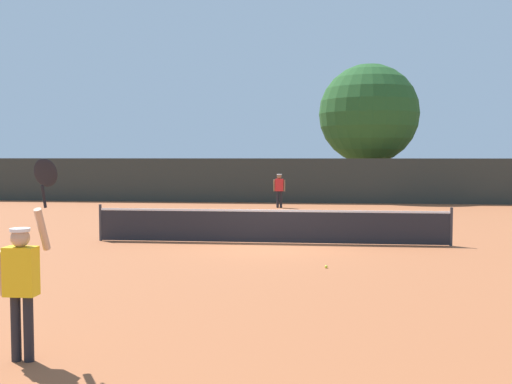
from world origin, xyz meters
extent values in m
plane|color=#9E5633|center=(0.00, 0.00, 0.00)|extent=(120.00, 120.00, 0.00)
cube|color=#232328|center=(0.00, 0.00, 0.48)|extent=(10.03, 0.03, 0.91)
cube|color=white|center=(0.00, 0.00, 0.93)|extent=(10.03, 0.04, 0.06)
cylinder|color=#333338|center=(-5.01, 0.00, 0.54)|extent=(0.08, 0.08, 1.07)
cylinder|color=#333338|center=(5.01, 0.00, 0.54)|extent=(0.08, 0.08, 1.07)
cube|color=#2D332D|center=(0.00, 15.03, 1.18)|extent=(38.23, 0.12, 2.36)
cube|color=yellow|center=(-2.18, -10.23, 1.10)|extent=(0.38, 0.22, 0.59)
sphere|color=tan|center=(-2.18, -10.23, 1.51)|extent=(0.23, 0.23, 0.23)
cylinder|color=white|center=(-2.18, -10.23, 1.60)|extent=(0.24, 0.24, 0.04)
cylinder|color=black|center=(-2.26, -10.23, 0.40)|extent=(0.12, 0.12, 0.80)
cylinder|color=black|center=(-2.10, -10.23, 0.40)|extent=(0.12, 0.12, 0.80)
cylinder|color=tan|center=(-2.42, -10.23, 1.07)|extent=(0.09, 0.17, 0.57)
cylinder|color=tan|center=(-1.94, -10.15, 1.60)|extent=(0.09, 0.32, 0.54)
cylinder|color=black|center=(-1.94, -10.09, 1.99)|extent=(0.04, 0.11, 0.28)
ellipsoid|color=black|center=(-1.94, -10.03, 2.28)|extent=(0.30, 0.13, 0.36)
cube|color=red|center=(-0.54, 11.84, 1.10)|extent=(0.38, 0.22, 0.59)
sphere|color=#8C6647|center=(-0.54, 11.84, 1.50)|extent=(0.23, 0.23, 0.23)
cylinder|color=white|center=(-0.54, 11.84, 1.60)|extent=(0.24, 0.24, 0.04)
cylinder|color=black|center=(-0.62, 11.84, 0.40)|extent=(0.12, 0.12, 0.80)
cylinder|color=black|center=(-0.46, 11.84, 0.40)|extent=(0.12, 0.12, 0.80)
cylinder|color=#8C6647|center=(-0.78, 11.84, 1.07)|extent=(0.09, 0.17, 0.57)
cylinder|color=#8C6647|center=(-0.30, 11.84, 1.07)|extent=(0.09, 0.16, 0.57)
sphere|color=#CCE033|center=(1.54, -3.72, 0.03)|extent=(0.07, 0.07, 0.07)
cylinder|color=brown|center=(4.17, 18.25, 1.38)|extent=(0.56, 0.56, 2.75)
sphere|color=#235123|center=(4.17, 18.25, 4.89)|extent=(5.70, 5.70, 5.70)
cube|color=#B7B7BC|center=(-7.95, 23.92, 0.60)|extent=(1.96, 4.23, 0.90)
cube|color=#2D333D|center=(-7.95, 23.62, 1.37)|extent=(1.73, 2.22, 0.64)
cylinder|color=black|center=(-8.80, 25.32, 0.30)|extent=(0.22, 0.60, 0.60)
cylinder|color=black|center=(-7.10, 25.32, 0.30)|extent=(0.22, 0.60, 0.60)
cylinder|color=black|center=(-8.80, 22.52, 0.30)|extent=(0.22, 0.60, 0.60)
cylinder|color=black|center=(-7.10, 22.52, 0.30)|extent=(0.22, 0.60, 0.60)
cube|color=white|center=(6.66, 22.31, 0.60)|extent=(2.48, 4.43, 0.90)
cube|color=#2D333D|center=(6.66, 22.01, 1.37)|extent=(2.00, 2.42, 0.64)
cylinder|color=black|center=(5.81, 23.71, 0.30)|extent=(0.22, 0.60, 0.60)
cylinder|color=black|center=(7.51, 23.71, 0.30)|extent=(0.22, 0.60, 0.60)
cylinder|color=black|center=(5.81, 20.91, 0.30)|extent=(0.22, 0.60, 0.60)
cylinder|color=black|center=(7.51, 20.91, 0.30)|extent=(0.22, 0.60, 0.60)
cube|color=red|center=(9.90, 20.29, 0.60)|extent=(2.07, 4.27, 0.90)
cube|color=#2D333D|center=(9.90, 19.99, 1.37)|extent=(1.79, 2.27, 0.64)
cylinder|color=black|center=(9.05, 21.69, 0.30)|extent=(0.22, 0.60, 0.60)
cylinder|color=black|center=(10.75, 21.69, 0.30)|extent=(0.22, 0.60, 0.60)
cylinder|color=black|center=(9.05, 18.89, 0.30)|extent=(0.22, 0.60, 0.60)
cylinder|color=black|center=(10.75, 18.89, 0.30)|extent=(0.22, 0.60, 0.60)
camera|label=1|loc=(1.39, -17.10, 2.49)|focal=42.49mm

